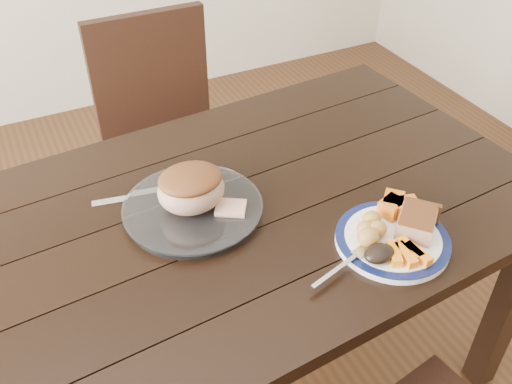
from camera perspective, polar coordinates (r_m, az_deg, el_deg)
name	(u,v)px	position (r m, az deg, el deg)	size (l,w,h in m)	color
dining_table	(224,241)	(1.43, -3.24, -4.92)	(1.66, 1.02, 0.75)	black
chair_far	(166,133)	(2.09, -9.03, 5.81)	(0.42, 0.43, 0.93)	black
dinner_plate	(392,240)	(1.32, 13.46, -4.74)	(0.26, 0.26, 0.02)	white
plate_rim	(393,238)	(1.31, 13.52, -4.47)	(0.26, 0.26, 0.02)	#0C1440
serving_platter	(193,210)	(1.37, -6.32, -1.76)	(0.32, 0.32, 0.02)	white
pork_slice	(416,223)	(1.33, 15.75, -2.98)	(0.10, 0.08, 0.04)	tan
roasted_potatoes	(371,229)	(1.29, 11.41, -3.66)	(0.09, 0.09, 0.04)	gold
carrot_batons	(407,253)	(1.26, 14.85, -5.91)	(0.08, 0.09, 0.02)	orange
pumpkin_wedges	(397,206)	(1.36, 13.89, -1.34)	(0.09, 0.09, 0.04)	orange
dark_mushroom	(379,253)	(1.24, 12.22, -6.03)	(0.07, 0.05, 0.03)	black
fork	(346,263)	(1.23, 8.98, -7.07)	(0.18, 0.07, 0.00)	silver
roast_joint	(191,190)	(1.33, -6.50, 0.21)	(0.16, 0.14, 0.10)	tan
cut_slice	(231,209)	(1.34, -2.53, -1.66)	(0.07, 0.06, 0.02)	tan
carving_knife	(181,188)	(1.44, -7.50, 0.43)	(0.32, 0.08, 0.01)	silver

